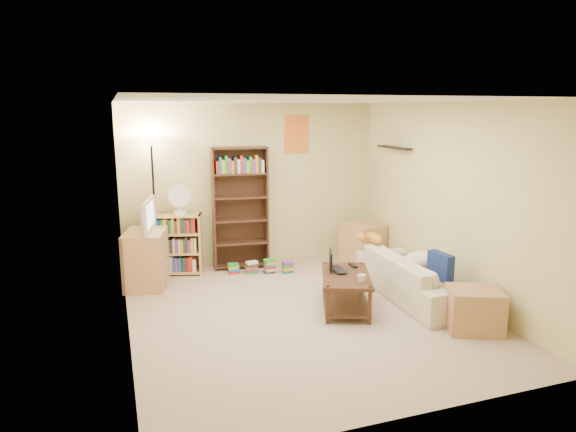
{
  "coord_description": "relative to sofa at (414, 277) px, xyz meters",
  "views": [
    {
      "loc": [
        -2.06,
        -5.41,
        2.41
      ],
      "look_at": [
        0.06,
        0.73,
        1.05
      ],
      "focal_mm": 32.0,
      "sensor_mm": 36.0,
      "label": 1
    }
  ],
  "objects": [
    {
      "name": "room",
      "position": [
        -1.55,
        -0.03,
        1.34
      ],
      "size": [
        4.5,
        4.54,
        2.52
      ],
      "color": "#C7AA95",
      "rests_on": "ground"
    },
    {
      "name": "sofa",
      "position": [
        0.0,
        0.0,
        0.0
      ],
      "size": [
        1.98,
        0.86,
        0.56
      ],
      "primitive_type": "imported",
      "rotation": [
        0.0,
        0.0,
        1.54
      ],
      "color": "beige",
      "rests_on": "ground"
    },
    {
      "name": "navy_pillow",
      "position": [
        0.08,
        -0.42,
        0.26
      ],
      "size": [
        0.14,
        0.38,
        0.33
      ],
      "primitive_type": "cube",
      "rotation": [
        0.0,
        0.0,
        1.64
      ],
      "color": "navy",
      "rests_on": "sofa"
    },
    {
      "name": "cream_blanket",
      "position": [
        0.14,
        0.04,
        0.2
      ],
      "size": [
        0.52,
        0.37,
        0.22
      ],
      "primitive_type": "ellipsoid",
      "color": "silver",
      "rests_on": "sofa"
    },
    {
      "name": "tabby_cat",
      "position": [
        -0.23,
        0.75,
        0.36
      ],
      "size": [
        0.44,
        0.17,
        0.15
      ],
      "color": "orange",
      "rests_on": "sofa"
    },
    {
      "name": "coffee_table",
      "position": [
        -1.01,
        -0.08,
        0.01
      ],
      "size": [
        0.88,
        1.14,
        0.45
      ],
      "rotation": [
        0.0,
        0.0,
        -0.37
      ],
      "color": "#412419",
      "rests_on": "ground"
    },
    {
      "name": "laptop",
      "position": [
        -0.99,
        0.07,
        0.18
      ],
      "size": [
        0.38,
        0.28,
        0.03
      ],
      "primitive_type": "imported",
      "rotation": [
        0.0,
        0.0,
        1.49
      ],
      "color": "black",
      "rests_on": "coffee_table"
    },
    {
      "name": "laptop_screen",
      "position": [
        -1.13,
        0.13,
        0.3
      ],
      "size": [
        0.13,
        0.32,
        0.22
      ],
      "primitive_type": "cube",
      "rotation": [
        0.0,
        0.0,
        -0.37
      ],
      "color": "white",
      "rests_on": "laptop"
    },
    {
      "name": "mug",
      "position": [
        -0.97,
        -0.4,
        0.21
      ],
      "size": [
        0.14,
        0.14,
        0.09
      ],
      "primitive_type": "imported",
      "rotation": [
        0.0,
        0.0,
        -0.24
      ],
      "color": "white",
      "rests_on": "coffee_table"
    },
    {
      "name": "tv_remote",
      "position": [
        -0.79,
        0.2,
        0.18
      ],
      "size": [
        0.07,
        0.18,
        0.02
      ],
      "primitive_type": "cube",
      "rotation": [
        0.0,
        0.0,
        -0.07
      ],
      "color": "black",
      "rests_on": "coffee_table"
    },
    {
      "name": "tv_stand",
      "position": [
        -3.25,
        1.58,
        0.11
      ],
      "size": [
        0.68,
        0.83,
        0.78
      ],
      "primitive_type": "cube",
      "rotation": [
        0.0,
        0.0,
        -0.24
      ],
      "color": "tan",
      "rests_on": "ground"
    },
    {
      "name": "television",
      "position": [
        -3.25,
        1.58,
        0.72
      ],
      "size": [
        0.81,
        0.46,
        0.44
      ],
      "primitive_type": "imported",
      "rotation": [
        0.0,
        0.0,
        1.33
      ],
      "color": "black",
      "rests_on": "tv_stand"
    },
    {
      "name": "tall_bookshelf",
      "position": [
        -1.8,
        2.01,
        0.7
      ],
      "size": [
        0.86,
        0.36,
        1.86
      ],
      "rotation": [
        0.0,
        0.0,
        -0.1
      ],
      "color": "#44261A",
      "rests_on": "ground"
    },
    {
      "name": "short_bookshelf",
      "position": [
        -2.76,
        2.0,
        0.17
      ],
      "size": [
        0.75,
        0.46,
        0.9
      ],
      "rotation": [
        0.0,
        0.0,
        -0.28
      ],
      "color": "#DCB46B",
      "rests_on": "ground"
    },
    {
      "name": "desk_fan",
      "position": [
        -2.71,
        1.95,
        0.86
      ],
      "size": [
        0.32,
        0.18,
        0.44
      ],
      "color": "white",
      "rests_on": "short_bookshelf"
    },
    {
      "name": "floor_lamp",
      "position": [
        -3.07,
        2.01,
        1.35
      ],
      "size": [
        0.35,
        0.35,
        2.04
      ],
      "color": "black",
      "rests_on": "ground"
    },
    {
      "name": "side_table",
      "position": [
        0.09,
        1.62,
        0.03
      ],
      "size": [
        0.68,
        0.68,
        0.62
      ],
      "primitive_type": "cube",
      "rotation": [
        0.0,
        0.0,
        0.3
      ],
      "color": "#B17B56",
      "rests_on": "ground"
    },
    {
      "name": "end_cabinet",
      "position": [
        0.06,
        -1.09,
        -0.05
      ],
      "size": [
        0.71,
        0.66,
        0.47
      ],
      "primitive_type": "cube",
      "rotation": [
        0.0,
        0.0,
        -0.4
      ],
      "color": "tan",
      "rests_on": "ground"
    },
    {
      "name": "book_stacks",
      "position": [
        -1.59,
        1.63,
        -0.19
      ],
      "size": [
        0.94,
        0.37,
        0.21
      ],
      "color": "red",
      "rests_on": "ground"
    }
  ]
}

